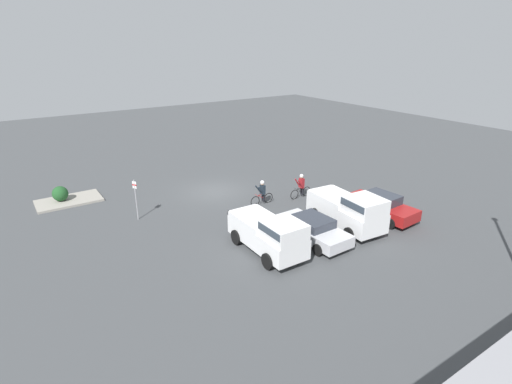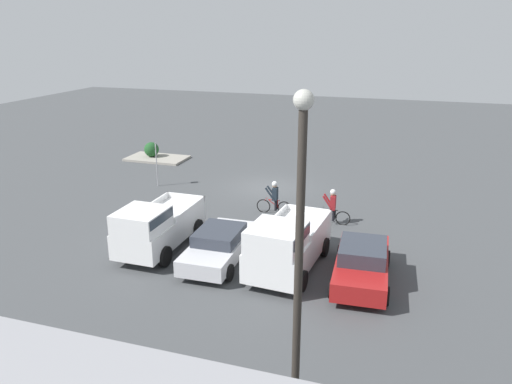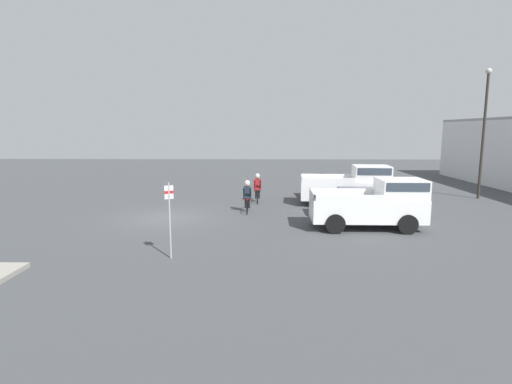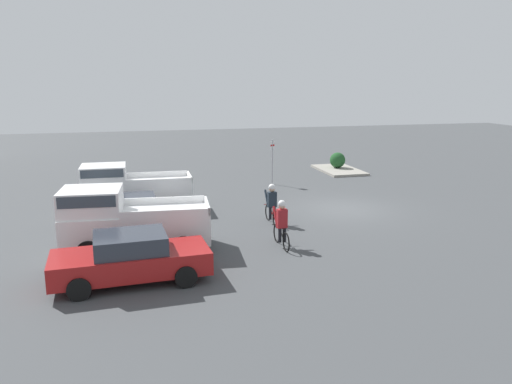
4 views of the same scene
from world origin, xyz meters
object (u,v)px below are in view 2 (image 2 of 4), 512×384
Objects in this scene: fire_lane_sign at (156,160)px; shrub at (152,149)px; pickup_truck_0 at (286,244)px; cyclist_1 at (332,206)px; pickup_truck_1 at (156,226)px; sedan_0 at (362,263)px; sedan_1 at (220,245)px; cyclist_0 at (274,197)px; lamppost at (298,273)px.

fire_lane_sign is 6.61m from shrub.
cyclist_1 is at bearing -98.84° from pickup_truck_0.
sedan_0 is at bearing -179.98° from pickup_truck_1.
sedan_0 is at bearing -176.98° from pickup_truck_0.
fire_lane_sign is at bearing -48.41° from sedan_1.
pickup_truck_0 is at bearing 81.16° from cyclist_1.
cyclist_0 is (2.13, -5.91, -0.28)m from pickup_truck_0.
cyclist_1 is at bearing 165.63° from fire_lane_sign.
pickup_truck_1 is (2.80, -0.01, 0.44)m from sedan_1.
shrub is (10.60, -13.59, -0.03)m from sedan_1.
lamppost is (-4.51, 14.46, 3.71)m from cyclist_0.
fire_lane_sign is 2.52× the size of shrub.
sedan_0 is 5.64m from cyclist_1.
cyclist_1 reaches higher than cyclist_0.
fire_lane_sign is (7.14, -8.04, 0.86)m from sedan_1.
sedan_1 is at bearing 127.95° from shrub.
cyclist_1 is (-2.97, 0.49, 0.01)m from cyclist_0.
sedan_1 is 2.54× the size of cyclist_1.
cyclist_1 reaches higher than shrub.
sedan_1 is 6.40m from cyclist_1.
lamppost is (-7.95, 8.69, 3.47)m from pickup_truck_1.
pickup_truck_0 is at bearing 140.45° from fire_lane_sign.
pickup_truck_0 is 6.29m from cyclist_0.
pickup_truck_1 is 0.61× the size of lamppost.
shrub is at bearing -45.77° from pickup_truck_0.
cyclist_1 is 14.53m from lamppost.
sedan_0 is 5.60m from sedan_1.
fire_lane_sign reaches higher than sedan_0.
cyclist_1 is at bearing -83.73° from lamppost.
pickup_truck_0 is 2.81m from sedan_1.
cyclist_0 is 0.70× the size of fire_lane_sign.
lamppost reaches higher than cyclist_1.
cyclist_1 reaches higher than sedan_0.
cyclist_0 is at bearing -72.68° from lamppost.
cyclist_0 is 1.75× the size of shrub.
pickup_truck_0 is at bearing 177.12° from sedan_1.
cyclist_1 is 1.77× the size of shrub.
lamppost is at bearing 120.65° from sedan_1.
pickup_truck_1 is at bearing -47.54° from lamppost.
pickup_truck_1 reaches higher than sedan_0.
lamppost is (-2.38, 8.54, 3.44)m from pickup_truck_0.
shrub is at bearing -52.05° from sedan_1.
cyclist_0 is 3.01m from cyclist_1.
pickup_truck_1 is at bearing -0.16° from sedan_1.
sedan_0 is at bearing 110.65° from cyclist_1.
fire_lane_sign is at bearing -39.55° from pickup_truck_0.
pickup_truck_0 is 5.57m from pickup_truck_1.
sedan_1 is at bearing -2.88° from pickup_truck_0.
sedan_0 reaches higher than sedan_1.
fire_lane_sign reaches higher than sedan_1.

